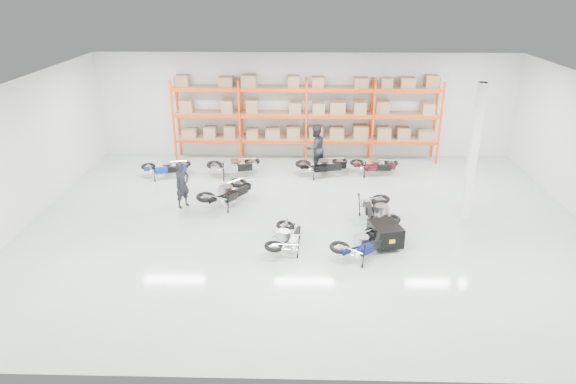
{
  "coord_description": "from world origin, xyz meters",
  "views": [
    {
      "loc": [
        -0.21,
        -14.96,
        7.36
      ],
      "look_at": [
        -0.6,
        0.02,
        1.1
      ],
      "focal_mm": 32.0,
      "sensor_mm": 36.0,
      "label": 1
    }
  ],
  "objects_px": {
    "moto_back_d": "(375,162)",
    "moto_touring_right": "(378,206)",
    "person_left": "(182,185)",
    "person_back": "(315,148)",
    "moto_blue_centre": "(363,240)",
    "moto_black_far_left": "(227,189)",
    "moto_back_c": "(323,162)",
    "moto_back_b": "(234,163)",
    "trailer": "(385,234)",
    "moto_back_a": "(166,165)",
    "moto_silver_left": "(286,234)"
  },
  "relations": [
    {
      "from": "moto_blue_centre",
      "to": "person_back",
      "type": "height_order",
      "value": "person_back"
    },
    {
      "from": "moto_blue_centre",
      "to": "moto_back_a",
      "type": "relative_size",
      "value": 1.03
    },
    {
      "from": "trailer",
      "to": "moto_back_a",
      "type": "height_order",
      "value": "moto_back_a"
    },
    {
      "from": "moto_back_b",
      "to": "moto_back_d",
      "type": "height_order",
      "value": "moto_back_b"
    },
    {
      "from": "moto_back_d",
      "to": "person_left",
      "type": "relative_size",
      "value": 1.02
    },
    {
      "from": "person_back",
      "to": "moto_black_far_left",
      "type": "bearing_deg",
      "value": 9.83
    },
    {
      "from": "moto_black_far_left",
      "to": "moto_back_b",
      "type": "bearing_deg",
      "value": -52.81
    },
    {
      "from": "moto_back_c",
      "to": "person_left",
      "type": "relative_size",
      "value": 1.14
    },
    {
      "from": "moto_silver_left",
      "to": "moto_back_c",
      "type": "relative_size",
      "value": 0.88
    },
    {
      "from": "moto_blue_centre",
      "to": "person_back",
      "type": "relative_size",
      "value": 0.92
    },
    {
      "from": "moto_back_b",
      "to": "moto_back_c",
      "type": "distance_m",
      "value": 3.55
    },
    {
      "from": "moto_blue_centre",
      "to": "moto_back_b",
      "type": "height_order",
      "value": "moto_back_b"
    },
    {
      "from": "moto_touring_right",
      "to": "person_back",
      "type": "height_order",
      "value": "person_back"
    },
    {
      "from": "person_left",
      "to": "moto_back_c",
      "type": "bearing_deg",
      "value": -20.67
    },
    {
      "from": "trailer",
      "to": "moto_back_b",
      "type": "height_order",
      "value": "moto_back_b"
    },
    {
      "from": "moto_silver_left",
      "to": "moto_back_c",
      "type": "xyz_separation_m",
      "value": [
        1.29,
        6.11,
        0.07
      ]
    },
    {
      "from": "moto_black_far_left",
      "to": "moto_back_a",
      "type": "relative_size",
      "value": 1.16
    },
    {
      "from": "moto_silver_left",
      "to": "moto_back_d",
      "type": "xyz_separation_m",
      "value": [
        3.38,
        6.29,
        0.01
      ]
    },
    {
      "from": "moto_touring_right",
      "to": "moto_back_a",
      "type": "height_order",
      "value": "moto_touring_right"
    },
    {
      "from": "moto_blue_centre",
      "to": "moto_back_c",
      "type": "relative_size",
      "value": 0.93
    },
    {
      "from": "trailer",
      "to": "person_left",
      "type": "xyz_separation_m",
      "value": [
        -6.56,
        2.71,
        0.41
      ]
    },
    {
      "from": "moto_back_c",
      "to": "moto_silver_left",
      "type": "bearing_deg",
      "value": 153.95
    },
    {
      "from": "moto_black_far_left",
      "to": "moto_back_c",
      "type": "relative_size",
      "value": 1.05
    },
    {
      "from": "moto_back_b",
      "to": "moto_blue_centre",
      "type": "bearing_deg",
      "value": -161.41
    },
    {
      "from": "moto_back_d",
      "to": "moto_touring_right",
      "type": "bearing_deg",
      "value": 172.84
    },
    {
      "from": "moto_black_far_left",
      "to": "person_left",
      "type": "bearing_deg",
      "value": 43.49
    },
    {
      "from": "moto_blue_centre",
      "to": "moto_touring_right",
      "type": "height_order",
      "value": "moto_touring_right"
    },
    {
      "from": "moto_back_a",
      "to": "person_back",
      "type": "relative_size",
      "value": 0.89
    },
    {
      "from": "moto_silver_left",
      "to": "moto_back_a",
      "type": "relative_size",
      "value": 0.98
    },
    {
      "from": "moto_back_a",
      "to": "moto_back_c",
      "type": "relative_size",
      "value": 0.9
    },
    {
      "from": "moto_black_far_left",
      "to": "moto_back_a",
      "type": "height_order",
      "value": "moto_black_far_left"
    },
    {
      "from": "moto_blue_centre",
      "to": "moto_black_far_left",
      "type": "xyz_separation_m",
      "value": [
        -4.34,
        3.52,
        0.07
      ]
    },
    {
      "from": "moto_blue_centre",
      "to": "moto_touring_right",
      "type": "relative_size",
      "value": 0.91
    },
    {
      "from": "moto_touring_right",
      "to": "moto_back_c",
      "type": "height_order",
      "value": "moto_touring_right"
    },
    {
      "from": "moto_back_d",
      "to": "person_back",
      "type": "bearing_deg",
      "value": 76.81
    },
    {
      "from": "moto_blue_centre",
      "to": "person_back",
      "type": "distance_m",
      "value": 7.29
    },
    {
      "from": "moto_back_d",
      "to": "moto_blue_centre",
      "type": "bearing_deg",
      "value": 168.81
    },
    {
      "from": "moto_back_b",
      "to": "moto_back_c",
      "type": "height_order",
      "value": "moto_back_c"
    },
    {
      "from": "moto_black_far_left",
      "to": "trailer",
      "type": "bearing_deg",
      "value": -174.96
    },
    {
      "from": "trailer",
      "to": "moto_back_c",
      "type": "bearing_deg",
      "value": 91.07
    },
    {
      "from": "moto_back_c",
      "to": "moto_blue_centre",
      "type": "bearing_deg",
      "value": 173.74
    },
    {
      "from": "moto_silver_left",
      "to": "person_back",
      "type": "height_order",
      "value": "person_back"
    },
    {
      "from": "person_left",
      "to": "person_back",
      "type": "bearing_deg",
      "value": -13.57
    },
    {
      "from": "moto_silver_left",
      "to": "moto_back_c",
      "type": "distance_m",
      "value": 6.25
    },
    {
      "from": "moto_black_far_left",
      "to": "person_back",
      "type": "height_order",
      "value": "person_back"
    },
    {
      "from": "moto_black_far_left",
      "to": "person_left",
      "type": "height_order",
      "value": "person_left"
    },
    {
      "from": "moto_silver_left",
      "to": "moto_touring_right",
      "type": "height_order",
      "value": "moto_touring_right"
    },
    {
      "from": "moto_back_b",
      "to": "moto_black_far_left",
      "type": "bearing_deg",
      "value": 165.6
    },
    {
      "from": "moto_back_c",
      "to": "moto_back_d",
      "type": "bearing_deg",
      "value": -99.31
    },
    {
      "from": "moto_back_b",
      "to": "moto_silver_left",
      "type": "bearing_deg",
      "value": -175.73
    }
  ]
}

